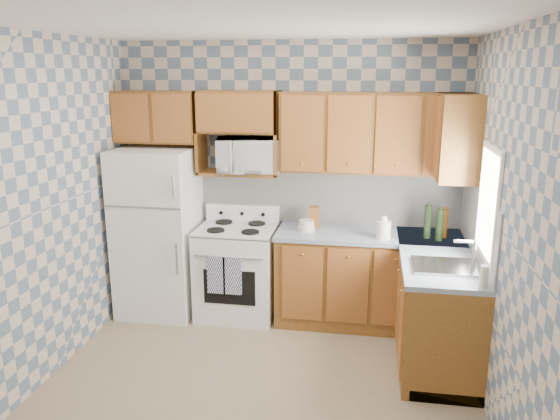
% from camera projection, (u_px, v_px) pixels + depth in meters
% --- Properties ---
extents(floor, '(3.40, 3.40, 0.00)m').
position_uv_depth(floor, '(258.00, 387.00, 4.28)').
color(floor, '#887159').
rests_on(floor, ground).
extents(back_wall, '(3.40, 0.02, 2.70)m').
position_uv_depth(back_wall, '(289.00, 180.00, 5.48)').
color(back_wall, slate).
rests_on(back_wall, ground).
extents(right_wall, '(0.02, 3.20, 2.70)m').
position_uv_depth(right_wall, '(502.00, 233.00, 3.68)').
color(right_wall, slate).
rests_on(right_wall, ground).
extents(backsplash_back, '(2.60, 0.02, 0.56)m').
position_uv_depth(backsplash_back, '(328.00, 196.00, 5.44)').
color(backsplash_back, white).
rests_on(backsplash_back, back_wall).
extents(backsplash_right, '(0.02, 1.60, 0.56)m').
position_uv_depth(backsplash_right, '(478.00, 223.00, 4.48)').
color(backsplash_right, white).
rests_on(backsplash_right, right_wall).
extents(refrigerator, '(0.75, 0.70, 1.68)m').
position_uv_depth(refrigerator, '(158.00, 232.00, 5.48)').
color(refrigerator, white).
rests_on(refrigerator, floor).
extents(stove_body, '(0.76, 0.65, 0.90)m').
position_uv_depth(stove_body, '(238.00, 272.00, 5.47)').
color(stove_body, white).
rests_on(stove_body, floor).
extents(cooktop, '(0.76, 0.65, 0.02)m').
position_uv_depth(cooktop, '(237.00, 229.00, 5.35)').
color(cooktop, silver).
rests_on(cooktop, stove_body).
extents(backguard, '(0.76, 0.08, 0.17)m').
position_uv_depth(backguard, '(243.00, 213.00, 5.59)').
color(backguard, white).
rests_on(backguard, cooktop).
extents(dish_towel_left, '(0.17, 0.02, 0.37)m').
position_uv_depth(dish_towel_left, '(216.00, 275.00, 5.13)').
color(dish_towel_left, navy).
rests_on(dish_towel_left, stove_body).
extents(dish_towel_right, '(0.17, 0.02, 0.37)m').
position_uv_depth(dish_towel_right, '(232.00, 276.00, 5.11)').
color(dish_towel_right, navy).
rests_on(dish_towel_right, stove_body).
extents(base_cabinets_back, '(1.75, 0.60, 0.88)m').
position_uv_depth(base_cabinets_back, '(368.00, 280.00, 5.29)').
color(base_cabinets_back, '#653C0D').
rests_on(base_cabinets_back, floor).
extents(base_cabinets_right, '(0.60, 1.60, 0.88)m').
position_uv_depth(base_cabinets_right, '(435.00, 306.00, 4.72)').
color(base_cabinets_right, '#653C0D').
rests_on(base_cabinets_right, floor).
extents(countertop_back, '(1.77, 0.63, 0.04)m').
position_uv_depth(countertop_back, '(370.00, 235.00, 5.17)').
color(countertop_back, gray).
rests_on(countertop_back, base_cabinets_back).
extents(countertop_right, '(0.63, 1.60, 0.04)m').
position_uv_depth(countertop_right, '(438.00, 255.00, 4.60)').
color(countertop_right, gray).
rests_on(countertop_right, base_cabinets_right).
extents(upper_cabinets_back, '(1.75, 0.33, 0.74)m').
position_uv_depth(upper_cabinets_back, '(374.00, 133.00, 5.07)').
color(upper_cabinets_back, '#653C0D').
rests_on(upper_cabinets_back, back_wall).
extents(upper_cabinets_fridge, '(0.82, 0.33, 0.50)m').
position_uv_depth(upper_cabinets_fridge, '(158.00, 117.00, 5.38)').
color(upper_cabinets_fridge, '#653C0D').
rests_on(upper_cabinets_fridge, back_wall).
extents(upper_cabinets_right, '(0.33, 0.70, 0.74)m').
position_uv_depth(upper_cabinets_right, '(456.00, 137.00, 4.78)').
color(upper_cabinets_right, '#653C0D').
rests_on(upper_cabinets_right, right_wall).
extents(microwave_shelf, '(0.80, 0.33, 0.03)m').
position_uv_depth(microwave_shelf, '(240.00, 173.00, 5.38)').
color(microwave_shelf, '#653C0D').
rests_on(microwave_shelf, back_wall).
extents(microwave, '(0.67, 0.52, 0.33)m').
position_uv_depth(microwave, '(248.00, 155.00, 5.30)').
color(microwave, white).
rests_on(microwave, microwave_shelf).
extents(sink, '(0.48, 0.40, 0.03)m').
position_uv_depth(sink, '(444.00, 267.00, 4.26)').
color(sink, '#B7B7BC').
rests_on(sink, countertop_right).
extents(window, '(0.02, 0.66, 0.86)m').
position_uv_depth(window, '(488.00, 203.00, 4.09)').
color(window, silver).
rests_on(window, right_wall).
extents(bottle_0, '(0.07, 0.07, 0.31)m').
position_uv_depth(bottle_0, '(428.00, 222.00, 4.98)').
color(bottle_0, black).
rests_on(bottle_0, countertop_back).
extents(bottle_1, '(0.07, 0.07, 0.29)m').
position_uv_depth(bottle_1, '(440.00, 225.00, 4.91)').
color(bottle_1, black).
rests_on(bottle_1, countertop_back).
extents(bottle_2, '(0.07, 0.07, 0.26)m').
position_uv_depth(bottle_2, '(444.00, 223.00, 5.00)').
color(bottle_2, '#502909').
rests_on(bottle_2, countertop_back).
extents(knife_block, '(0.11, 0.11, 0.21)m').
position_uv_depth(knife_block, '(314.00, 217.00, 5.31)').
color(knife_block, brown).
rests_on(knife_block, countertop_back).
extents(electric_kettle, '(0.13, 0.13, 0.17)m').
position_uv_depth(electric_kettle, '(384.00, 230.00, 4.97)').
color(electric_kettle, white).
rests_on(electric_kettle, countertop_back).
extents(food_containers, '(0.16, 0.16, 0.11)m').
position_uv_depth(food_containers, '(306.00, 226.00, 5.22)').
color(food_containers, silver).
rests_on(food_containers, countertop_back).
extents(soap_bottle, '(0.06, 0.06, 0.17)m').
position_uv_depth(soap_bottle, '(484.00, 277.00, 3.82)').
color(soap_bottle, silver).
rests_on(soap_bottle, countertop_right).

